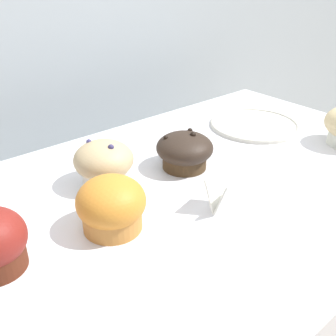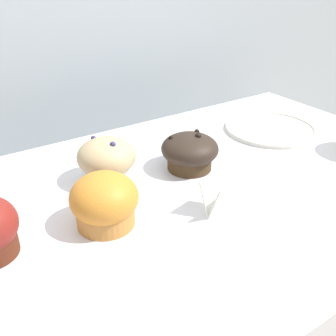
{
  "view_description": "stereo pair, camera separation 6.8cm",
  "coord_description": "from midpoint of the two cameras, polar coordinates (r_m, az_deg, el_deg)",
  "views": [
    {
      "loc": [
        -0.46,
        -0.44,
        1.25
      ],
      "look_at": [
        -0.07,
        0.02,
        0.93
      ],
      "focal_mm": 42.0,
      "sensor_mm": 36.0,
      "label": 1
    },
    {
      "loc": [
        -0.4,
        -0.48,
        1.25
      ],
      "look_at": [
        -0.07,
        0.02,
        0.93
      ],
      "focal_mm": 42.0,
      "sensor_mm": 36.0,
      "label": 2
    }
  ],
  "objects": [
    {
      "name": "muffin_back_right",
      "position": [
        0.6,
        -11.47,
        -5.47
      ],
      "size": [
        0.1,
        0.1,
        0.09
      ],
      "color": "#C68039",
      "rests_on": "display_counter"
    },
    {
      "name": "wall_back",
      "position": [
        1.2,
        -17.52,
        10.08
      ],
      "size": [
        3.2,
        0.1,
        1.8
      ],
      "primitive_type": "cube",
      "color": "#A8B2B7",
      "rests_on": "ground"
    },
    {
      "name": "serving_plate",
      "position": [
        0.98,
        10.5,
        6.18
      ],
      "size": [
        0.21,
        0.21,
        0.01
      ],
      "color": "beige",
      "rests_on": "display_counter"
    },
    {
      "name": "muffin_front_center",
      "position": [
        0.71,
        -11.98,
        0.62
      ],
      "size": [
        0.11,
        0.11,
        0.09
      ],
      "color": "silver",
      "rests_on": "display_counter"
    },
    {
      "name": "muffin_front_left",
      "position": [
        0.76,
        -0.12,
        2.46
      ],
      "size": [
        0.11,
        0.11,
        0.08
      ],
      "color": "#402D1A",
      "rests_on": "display_counter"
    },
    {
      "name": "price_card",
      "position": [
        0.63,
        4.82,
        -3.71
      ],
      "size": [
        0.06,
        0.05,
        0.06
      ],
      "color": "white",
      "rests_on": "display_counter"
    }
  ]
}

